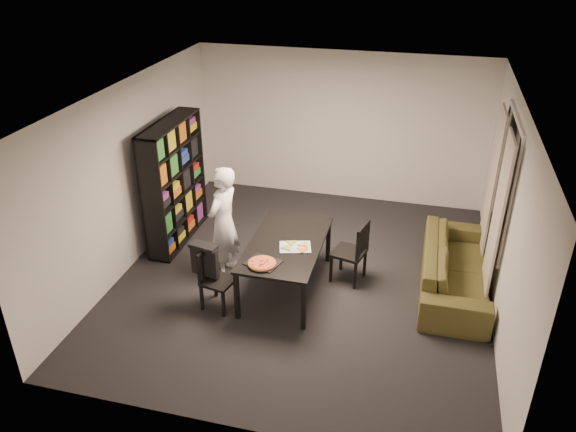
% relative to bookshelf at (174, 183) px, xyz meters
% --- Properties ---
extents(room, '(5.01, 5.51, 2.61)m').
position_rel_bookshelf_xyz_m(room, '(2.16, -0.60, 0.35)').
color(room, black).
rests_on(room, ground).
extents(window_pane, '(0.02, 1.40, 1.60)m').
position_rel_bookshelf_xyz_m(window_pane, '(4.64, -0.00, 0.55)').
color(window_pane, black).
rests_on(window_pane, room).
extents(window_frame, '(0.03, 1.52, 1.72)m').
position_rel_bookshelf_xyz_m(window_frame, '(4.64, -0.00, 0.55)').
color(window_frame, white).
rests_on(window_frame, room).
extents(curtain_left, '(0.03, 0.70, 2.25)m').
position_rel_bookshelf_xyz_m(curtain_left, '(4.56, -0.52, 0.20)').
color(curtain_left, beige).
rests_on(curtain_left, room).
extents(curtain_right, '(0.03, 0.70, 2.25)m').
position_rel_bookshelf_xyz_m(curtain_right, '(4.56, 0.52, 0.20)').
color(curtain_right, beige).
rests_on(curtain_right, room).
extents(bookshelf, '(0.35, 1.50, 1.90)m').
position_rel_bookshelf_xyz_m(bookshelf, '(0.00, 0.00, 0.00)').
color(bookshelf, black).
rests_on(bookshelf, room).
extents(dining_table, '(0.94, 1.69, 0.71)m').
position_rel_bookshelf_xyz_m(dining_table, '(1.97, -0.90, -0.31)').
color(dining_table, black).
rests_on(dining_table, room).
extents(chair_left, '(0.45, 0.45, 0.81)m').
position_rel_bookshelf_xyz_m(chair_left, '(1.17, -1.50, -0.49)').
color(chair_left, black).
rests_on(chair_left, room).
extents(chair_right, '(0.50, 0.50, 0.90)m').
position_rel_bookshelf_xyz_m(chair_right, '(2.84, -0.50, -0.44)').
color(chair_right, black).
rests_on(chair_right, room).
extents(draped_jacket, '(0.38, 0.23, 0.45)m').
position_rel_bookshelf_xyz_m(draped_jacket, '(1.06, -1.48, -0.28)').
color(draped_jacket, black).
rests_on(draped_jacket, chair_left).
extents(person, '(0.50, 0.66, 1.61)m').
position_rel_bookshelf_xyz_m(person, '(1.05, -0.75, -0.14)').
color(person, white).
rests_on(person, room).
extents(baking_tray, '(0.47, 0.42, 0.01)m').
position_rel_bookshelf_xyz_m(baking_tray, '(1.82, -1.44, -0.24)').
color(baking_tray, black).
rests_on(baking_tray, dining_table).
extents(pepperoni_pizza, '(0.35, 0.35, 0.03)m').
position_rel_bookshelf_xyz_m(pepperoni_pizza, '(1.83, -1.49, -0.22)').
color(pepperoni_pizza, '#96532B').
rests_on(pepperoni_pizza, dining_table).
extents(kitchen_towel, '(0.47, 0.40, 0.01)m').
position_rel_bookshelf_xyz_m(kitchen_towel, '(2.12, -0.98, -0.24)').
color(kitchen_towel, silver).
rests_on(kitchen_towel, dining_table).
extents(pizza_slices, '(0.44, 0.40, 0.01)m').
position_rel_bookshelf_xyz_m(pizza_slices, '(2.13, -0.98, -0.23)').
color(pizza_slices, gold).
rests_on(pizza_slices, dining_table).
extents(sofa, '(0.86, 2.20, 0.64)m').
position_rel_bookshelf_xyz_m(sofa, '(4.18, -0.34, -0.63)').
color(sofa, '#3E3A19').
rests_on(sofa, room).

